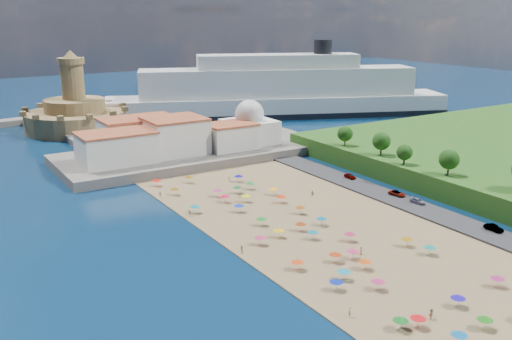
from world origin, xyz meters
TOP-DOWN VIEW (x-y plane):
  - ground at (0.00, 0.00)m, footprint 700.00×700.00m
  - terrace at (10.00, 73.00)m, footprint 90.00×36.00m
  - jetty at (-12.00, 108.00)m, footprint 18.00×70.00m
  - waterfront_buildings at (-3.05, 73.64)m, footprint 57.00×29.00m
  - domed_building at (30.00, 71.00)m, footprint 16.00×16.00m
  - fortress at (-12.00, 138.00)m, footprint 40.00×40.00m
  - cruise_ship at (76.81, 122.90)m, footprint 154.60×82.32m
  - beach_parasols at (-1.03, -12.02)m, footprint 31.73×115.16m
  - beachgoers at (-4.37, -5.02)m, footprint 36.29×99.45m
  - parked_cars at (36.00, -4.30)m, footprint 2.84×64.86m
  - hillside_trees at (48.72, -7.86)m, footprint 15.85×105.16m

SIDE VIEW (x-z plane):
  - ground at x=0.00m, z-range 0.00..0.00m
  - beachgoers at x=-4.37m, z-range 0.19..2.07m
  - jetty at x=-12.00m, z-range 0.00..2.40m
  - parked_cars at x=36.00m, z-range 0.67..2.08m
  - terrace at x=10.00m, z-range 0.00..3.00m
  - beach_parasols at x=-1.03m, z-range 1.05..3.25m
  - fortress at x=-12.00m, z-range -9.52..22.88m
  - waterfront_buildings at x=-3.05m, z-range 2.38..13.38m
  - domed_building at x=30.00m, z-range 1.47..16.47m
  - hillside_trees at x=48.72m, z-range 6.04..14.18m
  - cruise_ship at x=76.81m, z-range -7.03..27.46m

